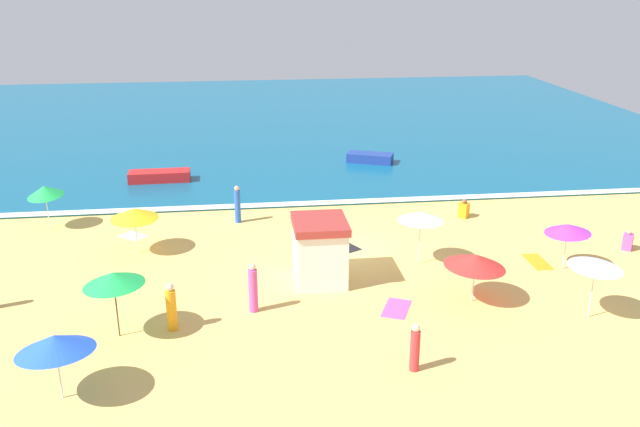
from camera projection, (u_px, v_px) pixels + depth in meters
ground_plane at (342, 250)px, 29.44m from camera, size 60.00×60.00×0.00m
ocean_water at (290, 120)px, 55.58m from camera, size 60.00×44.00×0.10m
wave_breaker_foam at (324, 202)px, 35.29m from camera, size 57.00×0.70×0.01m
lifeguard_cabana at (320, 250)px, 26.14m from camera, size 2.09×2.43×2.55m
beach_umbrella_0 at (113, 279)px, 21.80m from camera, size 2.60×2.59×2.38m
beach_umbrella_1 at (134, 213)px, 28.64m from camera, size 2.09×2.11×2.09m
beach_umbrella_2 at (475, 261)px, 24.34m from camera, size 2.44×2.41×1.95m
beach_umbrella_3 at (568, 229)px, 27.03m from camera, size 1.93×1.90×2.03m
beach_umbrella_4 at (55, 343)px, 18.62m from camera, size 2.77×2.79×2.14m
beach_umbrella_5 at (45, 191)px, 31.45m from camera, size 2.34×2.35×2.19m
beach_umbrella_6 at (596, 263)px, 23.04m from camera, size 2.57×2.57×2.30m
beach_umbrella_7 at (421, 216)px, 27.45m from camera, size 2.66×2.66×2.31m
beachgoer_0 at (237, 205)px, 32.49m from camera, size 0.40×0.40×1.86m
beachgoer_1 at (253, 289)px, 23.86m from camera, size 0.46×0.46×1.86m
beachgoer_2 at (628, 241)px, 29.39m from camera, size 0.56×0.56×0.92m
beachgoer_3 at (464, 210)px, 33.34m from camera, size 0.62×0.62×0.95m
beachgoer_4 at (171, 308)px, 22.64m from camera, size 0.41×0.41×1.73m
beachgoer_6 at (415, 348)px, 20.31m from camera, size 0.38×0.38×1.58m
beach_towel_0 at (396, 308)px, 24.33m from camera, size 1.44×1.78×0.01m
beach_towel_1 at (133, 236)px, 31.04m from camera, size 1.42×1.36×0.01m
beach_towel_3 at (345, 247)px, 29.80m from camera, size 1.45×1.63×0.01m
beach_towel_4 at (537, 262)px, 28.27m from camera, size 0.77×1.72×0.01m
small_boat_0 at (160, 176)px, 38.87m from camera, size 3.52×1.27×0.61m
small_boat_1 at (370, 158)px, 42.77m from camera, size 3.09×2.16×0.58m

